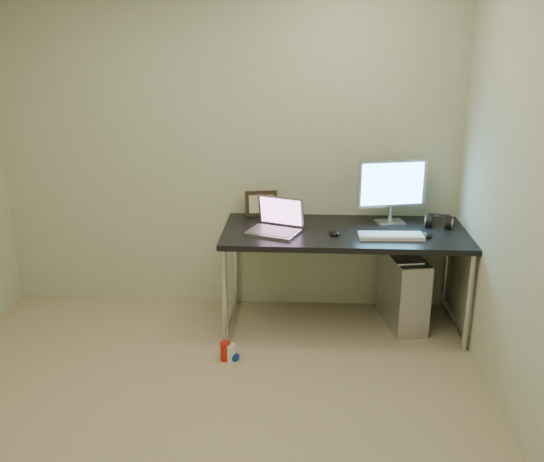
{
  "coord_description": "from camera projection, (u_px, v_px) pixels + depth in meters",
  "views": [
    {
      "loc": [
        0.59,
        -2.76,
        2.1
      ],
      "look_at": [
        0.38,
        1.02,
        0.85
      ],
      "focal_mm": 40.0,
      "sensor_mm": 36.0,
      "label": 1
    }
  ],
  "objects": [
    {
      "name": "cable_a",
      "position": [
        392.0,
        260.0,
        4.72
      ],
      "size": [
        0.01,
        0.16,
        0.69
      ],
      "primitive_type": "cylinder",
      "rotation": [
        0.21,
        0.0,
        0.0
      ],
      "color": "black",
      "rests_on": "ground"
    },
    {
      "name": "desk",
      "position": [
        344.0,
        240.0,
        4.34
      ],
      "size": [
        1.74,
        0.76,
        0.75
      ],
      "color": "black",
      "rests_on": "ground"
    },
    {
      "name": "tower_computer",
      "position": [
        403.0,
        290.0,
        4.49
      ],
      "size": [
        0.32,
        0.56,
        0.58
      ],
      "rotation": [
        0.0,
        0.0,
        0.19
      ],
      "color": "#BCBBC1",
      "rests_on": "ground"
    },
    {
      "name": "can_white",
      "position": [
        231.0,
        352.0,
        4.04
      ],
      "size": [
        0.09,
        0.09,
        0.12
      ],
      "primitive_type": "cylinder",
      "rotation": [
        0.0,
        0.0,
        -0.37
      ],
      "color": "white",
      "rests_on": "ground"
    },
    {
      "name": "webcam",
      "position": [
        287.0,
        207.0,
        4.61
      ],
      "size": [
        0.04,
        0.03,
        0.11
      ],
      "rotation": [
        0.0,
        0.0,
        0.15
      ],
      "color": "silver",
      "rests_on": "desk"
    },
    {
      "name": "laptop",
      "position": [
        276.0,
        224.0,
        4.28
      ],
      "size": [
        0.42,
        0.39,
        0.24
      ],
      "rotation": [
        0.0,
        0.0,
        -0.36
      ],
      "color": "#B9B8BF",
      "rests_on": "desk"
    },
    {
      "name": "wall_back",
      "position": [
        227.0,
        150.0,
        4.57
      ],
      "size": [
        3.5,
        0.02,
        2.5
      ],
      "primitive_type": "cube",
      "color": "beige",
      "rests_on": "ground"
    },
    {
      "name": "keyboard",
      "position": [
        391.0,
        236.0,
        4.16
      ],
      "size": [
        0.45,
        0.16,
        0.03
      ],
      "primitive_type": "cube",
      "rotation": [
        0.0,
        0.0,
        0.03
      ],
      "color": "white",
      "rests_on": "desk"
    },
    {
      "name": "monitor",
      "position": [
        392.0,
        186.0,
        4.39
      ],
      "size": [
        0.5,
        0.19,
        0.48
      ],
      "rotation": [
        0.0,
        0.0,
        0.22
      ],
      "color": "#B9B8BF",
      "rests_on": "desk"
    },
    {
      "name": "floor",
      "position": [
        192.0,
        436.0,
        3.31
      ],
      "size": [
        3.5,
        3.5,
        0.0
      ],
      "primitive_type": "plane",
      "color": "tan",
      "rests_on": "ground"
    },
    {
      "name": "can_blue",
      "position": [
        231.0,
        355.0,
        4.08
      ],
      "size": [
        0.12,
        0.12,
        0.06
      ],
      "primitive_type": "cylinder",
      "rotation": [
        1.57,
        0.0,
        0.74
      ],
      "color": "#152FAB",
      "rests_on": "ground"
    },
    {
      "name": "mouse_left",
      "position": [
        334.0,
        232.0,
        4.23
      ],
      "size": [
        0.09,
        0.12,
        0.04
      ],
      "primitive_type": "ellipsoid",
      "rotation": [
        0.0,
        0.0,
        0.11
      ],
      "color": "black",
      "rests_on": "desk"
    },
    {
      "name": "picture_frame",
      "position": [
        261.0,
        204.0,
        4.63
      ],
      "size": [
        0.25,
        0.11,
        0.2
      ],
      "primitive_type": "cube",
      "rotation": [
        -0.21,
        0.0,
        0.18
      ],
      "color": "black",
      "rests_on": "desk"
    },
    {
      "name": "cable_b",
      "position": [
        404.0,
        264.0,
        4.71
      ],
      "size": [
        0.02,
        0.11,
        0.71
      ],
      "primitive_type": "cylinder",
      "rotation": [
        0.14,
        0.0,
        0.09
      ],
      "color": "black",
      "rests_on": "ground"
    },
    {
      "name": "mouse_right",
      "position": [
        427.0,
        234.0,
        4.18
      ],
      "size": [
        0.07,
        0.11,
        0.03
      ],
      "primitive_type": "ellipsoid",
      "rotation": [
        0.0,
        0.0,
        0.07
      ],
      "color": "black",
      "rests_on": "desk"
    },
    {
      "name": "can_red",
      "position": [
        225.0,
        351.0,
        4.05
      ],
      "size": [
        0.1,
        0.1,
        0.13
      ],
      "primitive_type": "cylinder",
      "rotation": [
        0.0,
        0.0,
        -0.43
      ],
      "color": "red",
      "rests_on": "ground"
    },
    {
      "name": "headphones",
      "position": [
        439.0,
        222.0,
        4.39
      ],
      "size": [
        0.21,
        0.12,
        0.12
      ],
      "rotation": [
        0.0,
        0.0,
        -0.28
      ],
      "color": "black",
      "rests_on": "desk"
    }
  ]
}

